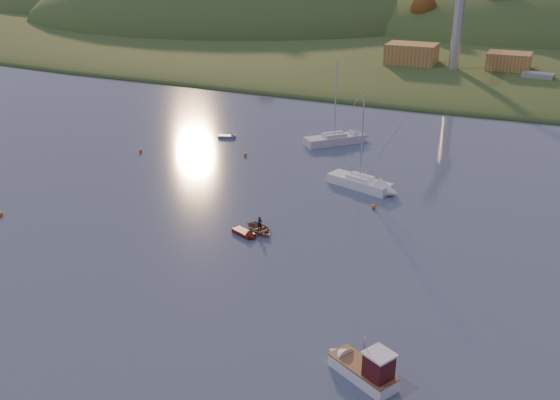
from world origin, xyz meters
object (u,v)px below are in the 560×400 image
at_px(sailboat_far, 360,182).
at_px(red_tender, 247,235).
at_px(sailboat_near, 334,139).
at_px(canoe, 260,229).
at_px(grey_dinghy, 230,137).
at_px(fishing_boat, 359,365).

bearing_deg(sailboat_far, red_tender, -91.56).
bearing_deg(sailboat_near, red_tender, -131.72).
bearing_deg(canoe, grey_dinghy, 66.89).
xyz_separation_m(fishing_boat, sailboat_near, (-19.39, 51.26, -0.06)).
distance_m(sailboat_near, sailboat_far, 18.23).
relative_size(sailboat_near, red_tender, 3.75).
height_order(canoe, grey_dinghy, grey_dinghy).
xyz_separation_m(red_tender, grey_dinghy, (-18.17, 30.61, -0.00)).
bearing_deg(canoe, red_tender, -173.11).
height_order(sailboat_far, canoe, sailboat_far).
bearing_deg(red_tender, sailboat_near, 118.23).
relative_size(sailboat_near, canoe, 3.42).
bearing_deg(sailboat_far, sailboat_near, 137.17).
distance_m(sailboat_near, red_tender, 34.34).
distance_m(fishing_boat, sailboat_far, 36.85).
distance_m(sailboat_far, grey_dinghy, 27.64).
bearing_deg(sailboat_far, canoe, -90.89).
distance_m(sailboat_near, grey_dinghy, 16.35).
bearing_deg(canoe, sailboat_near, 39.11).
bearing_deg(sailboat_near, canoe, -130.25).
relative_size(red_tender, grey_dinghy, 1.07).
height_order(canoe, red_tender, red_tender).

